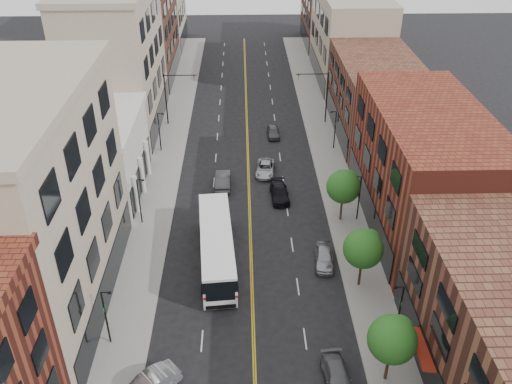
{
  "coord_description": "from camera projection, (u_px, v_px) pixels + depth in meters",
  "views": [
    {
      "loc": [
        -0.63,
        -21.61,
        31.82
      ],
      "look_at": [
        0.56,
        21.69,
        5.0
      ],
      "focal_mm": 38.0,
      "sensor_mm": 36.0,
      "label": 1
    }
  ],
  "objects": [
    {
      "name": "bldg_l_far_a",
      "position": [
        116.0,
        62.0,
        70.79
      ],
      "size": [
        10.0,
        20.0,
        18.0
      ],
      "primitive_type": "cube",
      "color": "tan",
      "rests_on": "ground"
    },
    {
      "name": "bldg_r_far_c",
      "position": [
        331.0,
        16.0,
        105.72
      ],
      "size": [
        10.0,
        18.0,
        11.0
      ],
      "primitive_type": "cube",
      "color": "brown",
      "rests_on": "ground"
    },
    {
      "name": "tree_r_3",
      "position": [
        344.0,
        186.0,
        53.63
      ],
      "size": [
        3.4,
        3.4,
        5.59
      ],
      "color": "black",
      "rests_on": "sidewalk_right"
    },
    {
      "name": "lamp_r_1",
      "position": [
        399.0,
        309.0,
        40.62
      ],
      "size": [
        0.81,
        0.55,
        5.05
      ],
      "color": "black",
      "rests_on": "sidewalk_right"
    },
    {
      "name": "lamp_r_3",
      "position": [
        335.0,
        128.0,
        67.81
      ],
      "size": [
        0.81,
        0.55,
        5.05
      ],
      "color": "black",
      "rests_on": "sidewalk_right"
    },
    {
      "name": "lamp_r_2",
      "position": [
        359.0,
        196.0,
        54.22
      ],
      "size": [
        0.81,
        0.55,
        5.05
      ],
      "color": "black",
      "rests_on": "sidewalk_right"
    },
    {
      "name": "car_parked_far",
      "position": [
        324.0,
        257.0,
        49.44
      ],
      "size": [
        2.11,
        4.37,
        1.44
      ],
      "primitive_type": "imported",
      "rotation": [
        0.0,
        0.0,
        -0.1
      ],
      "color": "#96989D",
      "rests_on": "ground"
    },
    {
      "name": "bldg_l_far_b",
      "position": [
        141.0,
        32.0,
        88.57
      ],
      "size": [
        10.0,
        20.0,
        15.0
      ],
      "primitive_type": "cube",
      "color": "brown",
      "rests_on": "ground"
    },
    {
      "name": "car_lane_behind",
      "position": [
        223.0,
        180.0,
        61.12
      ],
      "size": [
        1.71,
        4.71,
        1.54
      ],
      "primitive_type": "imported",
      "rotation": [
        0.0,
        0.0,
        3.16
      ],
      "color": "#424246",
      "rests_on": "ground"
    },
    {
      "name": "bldg_r_far_a",
      "position": [
        376.0,
        97.0,
        71.14
      ],
      "size": [
        10.0,
        20.0,
        10.0
      ],
      "primitive_type": "cube",
      "color": "brown",
      "rests_on": "ground"
    },
    {
      "name": "bldg_r_mid",
      "position": [
        424.0,
        168.0,
        52.76
      ],
      "size": [
        10.0,
        22.0,
        12.0
      ],
      "primitive_type": "cube",
      "color": "maroon",
      "rests_on": "ground"
    },
    {
      "name": "sidewalk_right",
      "position": [
        331.0,
        167.0,
        65.07
      ],
      "size": [
        4.0,
        110.0,
        0.15
      ],
      "primitive_type": "cube",
      "color": "gray",
      "rests_on": "ground"
    },
    {
      "name": "car_lane_b",
      "position": [
        265.0,
        168.0,
        63.73
      ],
      "size": [
        2.66,
        4.82,
        1.28
      ],
      "primitive_type": "imported",
      "rotation": [
        0.0,
        0.0,
        -0.12
      ],
      "color": "#AFB4B8",
      "rests_on": "ground"
    },
    {
      "name": "lamp_l_1",
      "position": [
        106.0,
        315.0,
        40.11
      ],
      "size": [
        0.81,
        0.55,
        5.05
      ],
      "color": "black",
      "rests_on": "sidewalk_left"
    },
    {
      "name": "signal_mast_right",
      "position": [
        322.0,
        92.0,
        73.71
      ],
      "size": [
        4.49,
        0.18,
        7.2
      ],
      "color": "black",
      "rests_on": "sidewalk_right"
    },
    {
      "name": "bldg_l_white",
      "position": [
        93.0,
        157.0,
        58.97
      ],
      "size": [
        10.0,
        14.0,
        8.0
      ],
      "primitive_type": "cube",
      "color": "silver",
      "rests_on": "ground"
    },
    {
      "name": "tree_r_2",
      "position": [
        364.0,
        247.0,
        45.13
      ],
      "size": [
        3.4,
        3.4,
        5.59
      ],
      "color": "black",
      "rests_on": "sidewalk_right"
    },
    {
      "name": "tree_r_1",
      "position": [
        393.0,
        338.0,
        36.63
      ],
      "size": [
        3.4,
        3.4,
        5.59
      ],
      "color": "black",
      "rests_on": "sidewalk_right"
    },
    {
      "name": "car_parked_mid",
      "position": [
        337.0,
        378.0,
        38.04
      ],
      "size": [
        2.18,
        4.62,
        1.3
      ],
      "primitive_type": "imported",
      "rotation": [
        0.0,
        0.0,
        0.08
      ],
      "color": "#535459",
      "rests_on": "ground"
    },
    {
      "name": "bldg_r_far_b",
      "position": [
        350.0,
        37.0,
        87.93
      ],
      "size": [
        10.0,
        22.0,
        14.0
      ],
      "primitive_type": "cube",
      "color": "tan",
      "rests_on": "ground"
    },
    {
      "name": "car_lane_c",
      "position": [
        273.0,
        132.0,
        72.19
      ],
      "size": [
        1.65,
        3.88,
        1.31
      ],
      "primitive_type": "imported",
      "rotation": [
        0.0,
        0.0,
        0.03
      ],
      "color": "#48484D",
      "rests_on": "ground"
    },
    {
      "name": "city_bus",
      "position": [
        217.0,
        245.0,
        49.03
      ],
      "size": [
        3.94,
        13.24,
        3.36
      ],
      "rotation": [
        0.0,
        0.0,
        0.08
      ],
      "color": "white",
      "rests_on": "ground"
    },
    {
      "name": "lamp_l_2",
      "position": [
        140.0,
        199.0,
        53.71
      ],
      "size": [
        0.81,
        0.55,
        5.05
      ],
      "color": "black",
      "rests_on": "sidewalk_left"
    },
    {
      "name": "bldg_l_tanoffice",
      "position": [
        28.0,
        211.0,
        41.04
      ],
      "size": [
        10.0,
        22.0,
        18.0
      ],
      "primitive_type": "cube",
      "color": "tan",
      "rests_on": "ground"
    },
    {
      "name": "car_lane_a",
      "position": [
        280.0,
        193.0,
        59.0
      ],
      "size": [
        2.12,
        4.72,
        1.34
      ],
      "primitive_type": "imported",
      "rotation": [
        0.0,
        0.0,
        0.05
      ],
      "color": "black",
      "rests_on": "ground"
    },
    {
      "name": "lamp_l_3",
      "position": [
        160.0,
        130.0,
        67.3
      ],
      "size": [
        0.81,
        0.55,
        5.05
      ],
      "color": "black",
      "rests_on": "sidewalk_left"
    },
    {
      "name": "sidewalk_left",
      "position": [
        165.0,
        170.0,
        64.6
      ],
      "size": [
        4.0,
        110.0,
        0.15
      ],
      "primitive_type": "cube",
      "color": "gray",
      "rests_on": "ground"
    },
    {
      "name": "signal_mast_left",
      "position": [
        171.0,
        93.0,
        73.24
      ],
      "size": [
        4.49,
        0.18,
        7.2
      ],
      "color": "black",
      "rests_on": "sidewalk_left"
    }
  ]
}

